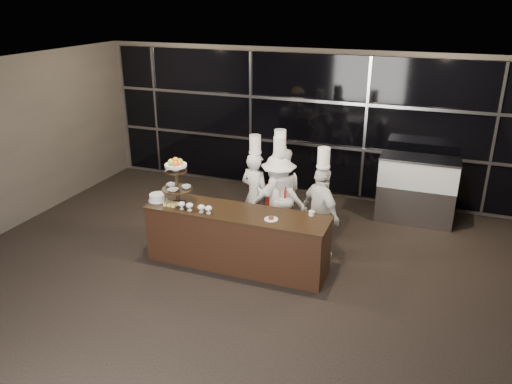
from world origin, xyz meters
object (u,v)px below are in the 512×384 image
at_px(display_stand, 176,177).
at_px(layer_cake, 158,197).
at_px(chef_a, 255,193).
at_px(display_case, 417,186).
at_px(buffet_counter, 237,238).
at_px(chef_b, 279,194).
at_px(chef_d, 321,212).
at_px(chef_c, 278,198).

bearing_deg(display_stand, layer_cake, -171.47).
bearing_deg(chef_a, display_case, 32.39).
relative_size(display_stand, chef_a, 0.41).
relative_size(buffet_counter, chef_a, 1.56).
relative_size(display_stand, chef_b, 0.38).
bearing_deg(buffet_counter, display_stand, -179.99).
height_order(chef_a, chef_d, chef_d).
relative_size(chef_a, chef_c, 0.99).
relative_size(display_stand, chef_d, 0.41).
bearing_deg(chef_b, chef_c, -84.05).
height_order(display_case, chef_d, chef_d).
bearing_deg(chef_a, display_stand, -130.02).
relative_size(buffet_counter, chef_c, 1.54).
distance_m(chef_c, chef_d, 0.85).
xyz_separation_m(display_stand, display_case, (3.45, 2.69, -0.65)).
xyz_separation_m(buffet_counter, chef_a, (-0.10, 1.07, 0.33)).
distance_m(buffet_counter, display_stand, 1.33).
bearing_deg(layer_cake, display_case, 35.89).
bearing_deg(chef_c, chef_d, -19.69).
relative_size(display_case, chef_c, 0.76).
height_order(chef_c, chef_d, chef_c).
height_order(buffet_counter, chef_b, chef_b).
bearing_deg(chef_b, buffet_counter, -106.65).
bearing_deg(layer_cake, chef_a, 42.28).
bearing_deg(chef_c, chef_b, 95.95).
height_order(buffet_counter, display_stand, display_stand).
distance_m(chef_a, chef_b, 0.43).
bearing_deg(chef_d, chef_b, 156.71).
bearing_deg(layer_cake, chef_b, 34.28).
height_order(layer_cake, chef_b, chef_b).
distance_m(display_case, chef_c, 2.70).
relative_size(layer_cake, chef_d, 0.16).
relative_size(chef_a, chef_d, 1.00).
distance_m(buffet_counter, display_case, 3.65).
bearing_deg(display_stand, display_case, 37.91).
height_order(display_stand, chef_b, chef_b).
xyz_separation_m(chef_a, chef_b, (0.43, 0.01, 0.04)).
relative_size(layer_cake, chef_c, 0.16).
bearing_deg(display_stand, chef_d, 18.97).
bearing_deg(layer_cake, buffet_counter, 2.15).
distance_m(chef_b, chef_d, 0.88).
relative_size(buffet_counter, layer_cake, 9.47).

